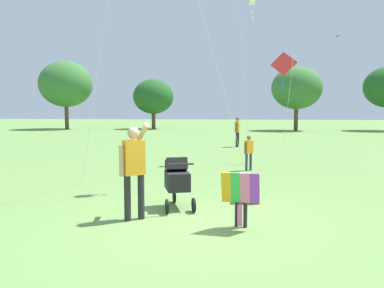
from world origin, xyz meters
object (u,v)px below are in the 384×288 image
child_with_butterfly_kite (241,193)px  person_sitting_far (249,150)px  person_red_shirt (238,129)px  cooler_box (249,194)px  stroller (177,178)px  kite_green_novelty (284,66)px  kite_orange_delta (252,0)px  person_adult_flyer (134,164)px

child_with_butterfly_kite → person_sitting_far: 5.92m
person_red_shirt → cooler_box: bearing=-89.7°
stroller → kite_green_novelty: kite_green_novelty is taller
person_red_shirt → child_with_butterfly_kite: bearing=-90.6°
stroller → person_red_shirt: size_ratio=0.72×
kite_green_novelty → cooler_box: kite_green_novelty is taller
kite_orange_delta → cooler_box: (-0.30, -6.11, -5.68)m
person_adult_flyer → kite_green_novelty: kite_green_novelty is taller
kite_orange_delta → person_sitting_far: bearing=-93.6°
kite_orange_delta → person_red_shirt: 7.43m
stroller → person_adult_flyer: bearing=-125.9°
child_with_butterfly_kite → person_sitting_far: size_ratio=0.85×
child_with_butterfly_kite → person_red_shirt: person_red_shirt is taller
stroller → child_with_butterfly_kite: bearing=-43.2°
kite_orange_delta → cooler_box: kite_orange_delta is taller
cooler_box → person_adult_flyer: bearing=-144.8°
child_with_butterfly_kite → person_sitting_far: (0.39, 5.91, 0.08)m
person_adult_flyer → kite_orange_delta: size_ratio=0.28×
person_adult_flyer → cooler_box: bearing=35.2°
kite_green_novelty → cooler_box: size_ratio=9.11×
person_adult_flyer → child_with_butterfly_kite: bearing=-8.3°
stroller → kite_orange_delta: 8.69m
child_with_butterfly_kite → person_sitting_far: bearing=86.2°
person_adult_flyer → kite_green_novelty: size_ratio=0.43×
child_with_butterfly_kite → cooler_box: size_ratio=2.17×
stroller → kite_green_novelty: 7.95m
kite_orange_delta → cooler_box: 8.35m
person_red_shirt → person_sitting_far: bearing=-88.1°
cooler_box → kite_orange_delta: bearing=87.2°
stroller → cooler_box: bearing=22.0°
stroller → kite_green_novelty: size_ratio=0.27×
person_adult_flyer → cooler_box: size_ratio=3.90×
stroller → person_sitting_far: bearing=70.9°
kite_green_novelty → child_with_butterfly_kite: bearing=-102.1°
child_with_butterfly_kite → person_adult_flyer: bearing=171.7°
person_adult_flyer → kite_green_novelty: bearing=64.9°
kite_green_novelty → person_sitting_far: 3.74m
person_adult_flyer → kite_orange_delta: kite_orange_delta is taller
kite_green_novelty → person_adult_flyer: bearing=-115.1°
stroller → cooler_box: size_ratio=2.50×
person_red_shirt → person_sitting_far: 7.50m
person_adult_flyer → stroller: 1.18m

